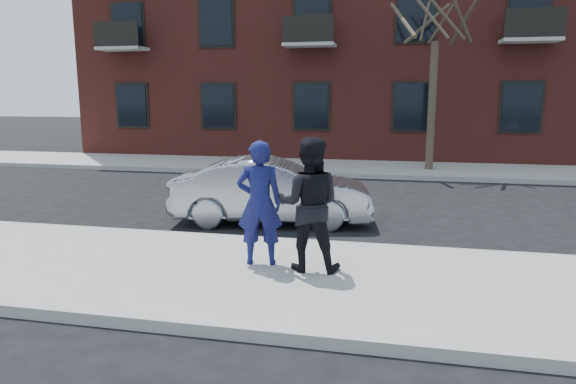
% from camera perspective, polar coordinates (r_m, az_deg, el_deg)
% --- Properties ---
extents(ground, '(100.00, 100.00, 0.00)m').
position_cam_1_polar(ground, '(8.16, -13.73, -8.35)').
color(ground, black).
rests_on(ground, ground).
extents(near_sidewalk, '(50.00, 3.50, 0.15)m').
position_cam_1_polar(near_sidewalk, '(7.92, -14.55, -8.39)').
color(near_sidewalk, gray).
rests_on(near_sidewalk, ground).
extents(near_curb, '(50.00, 0.10, 0.15)m').
position_cam_1_polar(near_curb, '(9.49, -9.69, -5.01)').
color(near_curb, '#999691').
rests_on(near_curb, ground).
extents(far_sidewalk, '(50.00, 3.50, 0.15)m').
position_cam_1_polar(far_sidewalk, '(18.66, 1.37, 2.86)').
color(far_sidewalk, gray).
rests_on(far_sidewalk, ground).
extents(far_curb, '(50.00, 0.10, 0.15)m').
position_cam_1_polar(far_curb, '(16.92, 0.23, 2.05)').
color(far_curb, '#999691').
rests_on(far_curb, ground).
extents(apartment_building, '(24.30, 10.30, 12.30)m').
position_cam_1_polar(apartment_building, '(25.20, 9.20, 18.63)').
color(apartment_building, maroon).
rests_on(apartment_building, ground).
extents(street_tree, '(3.60, 3.60, 6.80)m').
position_cam_1_polar(street_tree, '(18.18, 16.24, 19.49)').
color(street_tree, '#3A2D22').
rests_on(street_tree, far_sidewalk).
extents(silver_sedan, '(4.24, 2.01, 1.34)m').
position_cam_1_polar(silver_sedan, '(10.60, -1.75, 0.11)').
color(silver_sedan, '#999BA3').
rests_on(silver_sedan, ground).
extents(man_hoodie, '(0.74, 0.56, 1.84)m').
position_cam_1_polar(man_hoodie, '(7.50, -3.18, -1.24)').
color(man_hoodie, navy).
rests_on(man_hoodie, near_sidewalk).
extents(man_peacoat, '(0.97, 0.78, 1.91)m').
position_cam_1_polar(man_peacoat, '(7.25, 2.35, -1.38)').
color(man_peacoat, black).
rests_on(man_peacoat, near_sidewalk).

